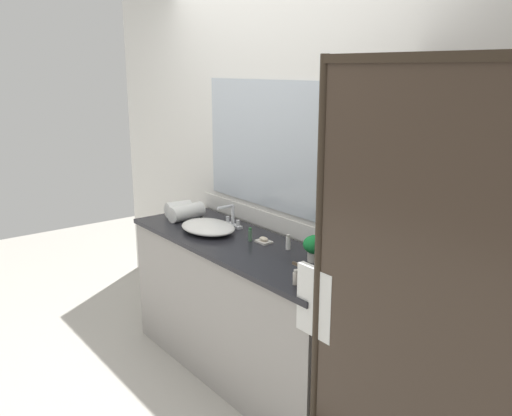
# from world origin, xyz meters

# --- Properties ---
(ground_plane) EXTENTS (8.00, 8.00, 0.00)m
(ground_plane) POSITION_xyz_m (0.00, 0.00, 0.00)
(ground_plane) COLOR #B7B2A8
(wall_back_with_mirror) EXTENTS (4.40, 0.06, 2.60)m
(wall_back_with_mirror) POSITION_xyz_m (0.00, 0.34, 1.30)
(wall_back_with_mirror) COLOR silver
(wall_back_with_mirror) RESTS_ON ground_plane
(vanity_cabinet) EXTENTS (1.80, 0.58, 0.90)m
(vanity_cabinet) POSITION_xyz_m (0.00, 0.01, 0.45)
(vanity_cabinet) COLOR #9E9993
(vanity_cabinet) RESTS_ON ground_plane
(shower_enclosure) EXTENTS (1.20, 0.59, 2.00)m
(shower_enclosure) POSITION_xyz_m (1.28, -0.19, 1.02)
(shower_enclosure) COLOR #2D2319
(shower_enclosure) RESTS_ON ground_plane
(sink_basin) EXTENTS (0.42, 0.31, 0.07)m
(sink_basin) POSITION_xyz_m (-0.31, -0.04, 0.93)
(sink_basin) COLOR white
(sink_basin) RESTS_ON vanity_cabinet
(faucet) EXTENTS (0.17, 0.14, 0.16)m
(faucet) POSITION_xyz_m (-0.31, 0.15, 0.95)
(faucet) COLOR silver
(faucet) RESTS_ON vanity_cabinet
(potted_plant) EXTENTS (0.14, 0.14, 0.15)m
(potted_plant) POSITION_xyz_m (0.52, 0.13, 0.99)
(potted_plant) COLOR beige
(potted_plant) RESTS_ON vanity_cabinet
(soap_dish) EXTENTS (0.10, 0.07, 0.04)m
(soap_dish) POSITION_xyz_m (0.09, 0.11, 0.91)
(soap_dish) COLOR silver
(soap_dish) RESTS_ON vanity_cabinet
(amenity_bottle_lotion) EXTENTS (0.02, 0.02, 0.09)m
(amenity_bottle_lotion) POSITION_xyz_m (0.01, 0.06, 0.94)
(amenity_bottle_lotion) COLOR #4C7056
(amenity_bottle_lotion) RESTS_ON vanity_cabinet
(amenity_bottle_conditioner) EXTENTS (0.03, 0.03, 0.09)m
(amenity_bottle_conditioner) POSITION_xyz_m (0.28, 0.14, 0.94)
(amenity_bottle_conditioner) COLOR white
(amenity_bottle_conditioner) RESTS_ON vanity_cabinet
(amenity_bottle_shampoo) EXTENTS (0.03, 0.03, 0.08)m
(amenity_bottle_shampoo) POSITION_xyz_m (0.70, -0.18, 0.94)
(amenity_bottle_shampoo) COLOR silver
(amenity_bottle_shampoo) RESTS_ON vanity_cabinet
(rolled_towel_near_edge) EXTENTS (0.13, 0.19, 0.11)m
(rolled_towel_near_edge) POSITION_xyz_m (-0.76, -0.00, 0.96)
(rolled_towel_near_edge) COLOR white
(rolled_towel_near_edge) RESTS_ON vanity_cabinet
(rolled_towel_middle) EXTENTS (0.14, 0.27, 0.11)m
(rolled_towel_middle) POSITION_xyz_m (-0.65, -0.00, 0.96)
(rolled_towel_middle) COLOR white
(rolled_towel_middle) RESTS_ON vanity_cabinet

